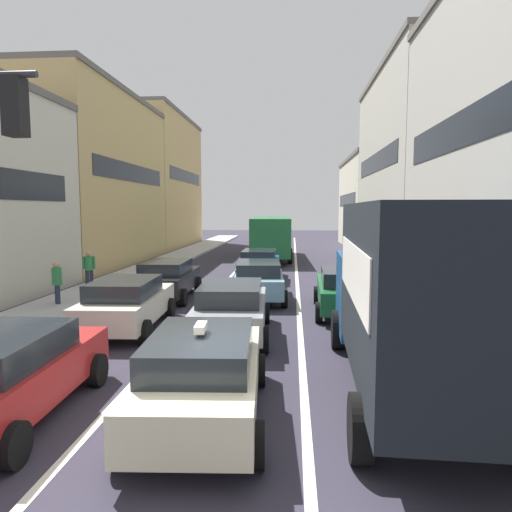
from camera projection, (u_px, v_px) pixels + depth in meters
name	position (u px, v px, depth m)	size (l,w,h in m)	color
ground_plane	(193.00, 444.00, 6.90)	(140.00, 140.00, 0.00)	#312D3B
sidewalk_left	(153.00, 267.00, 27.25)	(2.60, 64.00, 0.14)	#B3B3B3
lane_stripe_left	(238.00, 269.00, 26.87)	(0.16, 60.00, 0.01)	silver
lane_stripe_right	(296.00, 270.00, 26.61)	(0.16, 60.00, 0.01)	silver
building_row_left	(91.00, 182.00, 30.94)	(7.20, 43.90, 12.12)	beige
building_row_right	(443.00, 178.00, 26.10)	(7.20, 43.90, 11.68)	beige
removalist_box_truck	(416.00, 293.00, 8.37)	(2.93, 7.78, 3.58)	navy
taxi_centre_lane_front	(203.00, 373.00, 7.61)	(2.26, 4.39, 1.66)	beige
sedan_left_lane_front	(6.00, 373.00, 7.62)	(2.18, 4.36, 1.49)	#A51E1E
sedan_centre_lane_second	(231.00, 308.00, 12.59)	(2.21, 4.37, 1.49)	gray
wagon_left_lane_second	(127.00, 303.00, 13.35)	(2.21, 4.37, 1.49)	beige
hatchback_centre_lane_third	(259.00, 279.00, 17.79)	(2.27, 4.40, 1.49)	#759EB7
sedan_left_lane_third	(167.00, 278.00, 18.05)	(2.13, 4.34, 1.49)	black
coupe_centre_lane_fourth	(260.00, 264.00, 22.87)	(2.07, 4.31, 1.49)	#194C8C
sedan_right_lane_behind_truck	(346.00, 290.00, 15.49)	(2.16, 4.35, 1.49)	#19592D
bus_mid_queue_primary	(271.00, 234.00, 32.57)	(3.12, 10.59, 2.90)	#1E6033
pedestrian_near_kerb	(89.00, 267.00, 20.26)	(0.52, 0.34, 1.66)	#262D47
pedestrian_mid_sidewalk	(57.00, 281.00, 16.37)	(0.35, 0.46, 1.66)	#262D47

